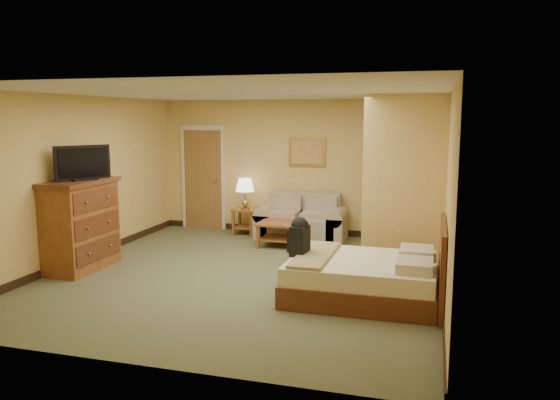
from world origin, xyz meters
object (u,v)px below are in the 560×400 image
(dresser, at_px, (80,224))
(bed, at_px, (368,277))
(coffee_table, at_px, (279,229))
(loveseat, at_px, (302,224))

(dresser, relative_size, bed, 0.71)
(coffee_table, distance_m, bed, 3.04)
(coffee_table, relative_size, dresser, 0.52)
(loveseat, relative_size, dresser, 1.24)
(dresser, bearing_deg, bed, -2.38)
(loveseat, height_order, dresser, dresser)
(coffee_table, xyz_separation_m, bed, (1.86, -2.41, -0.03))
(loveseat, distance_m, coffee_table, 0.74)
(loveseat, distance_m, bed, 3.50)
(loveseat, bearing_deg, bed, -62.52)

